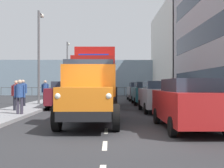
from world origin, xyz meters
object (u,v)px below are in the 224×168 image
at_px(pedestrian_near_railing, 20,94).
at_px(car_silver_kerbside_1, 157,96).
at_px(truck_vintage_orange, 89,94).
at_px(pedestrian_strolling, 23,90).
at_px(car_teal_kerbside_2, 144,93).
at_px(car_maroon_oppositeside_0, 66,94).
at_px(pedestrian_in_dark_coat, 16,93).
at_px(lamp_post_promenade, 39,49).
at_px(car_white_oppositeside_2, 83,90).
at_px(pedestrian_couple_b, 45,90).
at_px(car_black_oppositeside_1, 76,92).
at_px(car_grey_kerbside_3, 138,91).
at_px(lamp_post_far, 68,64).
at_px(car_red_kerbside_near, 187,103).
at_px(lorry_cargo_red, 96,77).

bearing_deg(pedestrian_near_railing, car_silver_kerbside_1, -159.54).
distance_m(truck_vintage_orange, pedestrian_strolling, 9.14).
xyz_separation_m(car_teal_kerbside_2, car_maroon_oppositeside_0, (5.53, 3.22, 0.00)).
bearing_deg(pedestrian_in_dark_coat, lamp_post_promenade, -89.75).
xyz_separation_m(car_white_oppositeside_2, lamp_post_promenade, (2.14, 9.90, 3.17)).
height_order(car_white_oppositeside_2, pedestrian_in_dark_coat, pedestrian_in_dark_coat).
relative_size(car_silver_kerbside_1, car_teal_kerbside_2, 1.04).
height_order(pedestrian_near_railing, lamp_post_promenade, lamp_post_promenade).
bearing_deg(pedestrian_near_railing, pedestrian_in_dark_coat, -67.20).
distance_m(car_maroon_oppositeside_0, car_white_oppositeside_2, 11.58).
bearing_deg(pedestrian_strolling, pedestrian_couple_b, -116.83).
distance_m(car_silver_kerbside_1, pedestrian_in_dark_coat, 7.68).
distance_m(truck_vintage_orange, lamp_post_promenade, 10.85).
xyz_separation_m(car_black_oppositeside_1, car_white_oppositeside_2, (0.00, -5.92, 0.00)).
relative_size(car_maroon_oppositeside_0, car_white_oppositeside_2, 1.03).
bearing_deg(car_maroon_oppositeside_0, car_grey_kerbside_3, -123.16).
bearing_deg(pedestrian_near_railing, pedestrian_strolling, -74.45).
distance_m(pedestrian_near_railing, lamp_post_promenade, 7.51).
height_order(car_silver_kerbside_1, lamp_post_far, lamp_post_far).
xyz_separation_m(car_black_oppositeside_1, pedestrian_strolling, (2.74, 5.79, 0.25)).
relative_size(car_red_kerbside_near, pedestrian_near_railing, 2.80).
relative_size(lorry_cargo_red, car_black_oppositeside_1, 2.04).
relative_size(pedestrian_near_railing, pedestrian_strolling, 0.95).
bearing_deg(car_white_oppositeside_2, lamp_post_promenade, 77.82).
xyz_separation_m(truck_vintage_orange, car_teal_kerbside_2, (-3.41, -11.09, -0.28)).
xyz_separation_m(car_maroon_oppositeside_0, car_black_oppositeside_1, (-0.00, -5.67, -0.00)).
bearing_deg(car_white_oppositeside_2, pedestrian_couple_b, 79.83).
height_order(lorry_cargo_red, lamp_post_far, lamp_post_far).
xyz_separation_m(car_maroon_oppositeside_0, pedestrian_strolling, (2.74, 0.13, 0.25)).
height_order(lamp_post_promenade, lamp_post_far, lamp_post_promenade).
height_order(car_silver_kerbside_1, car_white_oppositeside_2, same).
distance_m(car_red_kerbside_near, car_silver_kerbside_1, 6.20).
distance_m(car_grey_kerbside_3, lamp_post_far, 10.21).
height_order(car_black_oppositeside_1, car_white_oppositeside_2, same).
xyz_separation_m(pedestrian_strolling, pedestrian_couple_b, (-0.99, -1.95, -0.01)).
relative_size(car_grey_kerbside_3, pedestrian_couple_b, 2.74).
relative_size(lorry_cargo_red, car_grey_kerbside_3, 1.79).
bearing_deg(car_red_kerbside_near, car_silver_kerbside_1, -90.00).
height_order(car_grey_kerbside_3, pedestrian_strolling, pedestrian_strolling).
xyz_separation_m(car_grey_kerbside_3, pedestrian_couple_b, (7.28, 6.63, 0.24)).
relative_size(car_red_kerbside_near, car_white_oppositeside_2, 1.02).
relative_size(car_silver_kerbside_1, pedestrian_in_dark_coat, 2.71).
bearing_deg(car_maroon_oppositeside_0, car_white_oppositeside_2, -90.00).
distance_m(car_white_oppositeside_2, pedestrian_in_dark_coat, 15.04).
xyz_separation_m(car_teal_kerbside_2, car_white_oppositeside_2, (5.53, -8.36, 0.00)).
distance_m(car_teal_kerbside_2, car_grey_kerbside_3, 5.24).
xyz_separation_m(pedestrian_couple_b, lamp_post_far, (0.32, -12.74, 2.80)).
xyz_separation_m(car_black_oppositeside_1, pedestrian_near_railing, (1.33, 10.83, 0.20)).
xyz_separation_m(car_teal_kerbside_2, lamp_post_far, (7.60, -11.34, 3.04)).
bearing_deg(car_grey_kerbside_3, pedestrian_strolling, 46.09).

